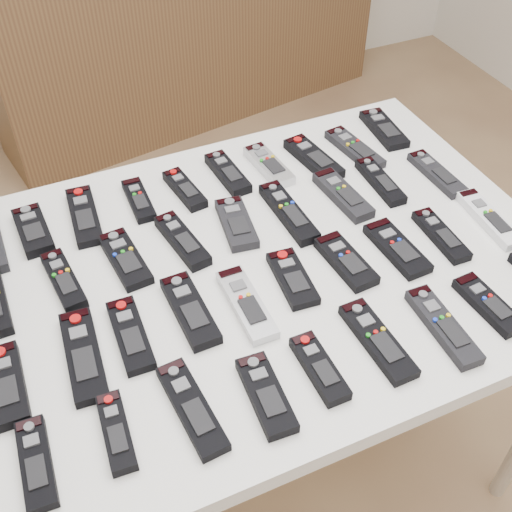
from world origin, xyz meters
name	(u,v)px	position (x,y,z in m)	size (l,w,h in m)	color
ground	(271,432)	(0.00, 0.00, 0.00)	(4.00, 4.00, 0.00)	brown
table	(256,282)	(-0.07, -0.04, 0.72)	(1.25, 0.88, 0.78)	white
sideboard	(190,22)	(0.42, 1.78, 0.46)	(1.83, 0.38, 0.92)	#523521
remote_1	(33,230)	(-0.47, 0.23, 0.79)	(0.06, 0.15, 0.02)	black
remote_2	(84,216)	(-0.36, 0.24, 0.79)	(0.06, 0.19, 0.02)	black
remote_3	(139,200)	(-0.23, 0.24, 0.79)	(0.04, 0.15, 0.02)	black
remote_4	(185,189)	(-0.12, 0.24, 0.79)	(0.04, 0.15, 0.02)	black
remote_5	(228,173)	(-0.01, 0.25, 0.79)	(0.05, 0.16, 0.02)	black
remote_6	(269,165)	(0.09, 0.24, 0.79)	(0.05, 0.16, 0.02)	#B7B7BC
remote_7	(314,158)	(0.21, 0.22, 0.79)	(0.06, 0.18, 0.02)	black
remote_8	(355,149)	(0.32, 0.22, 0.79)	(0.05, 0.18, 0.02)	black
remote_9	(384,129)	(0.44, 0.26, 0.79)	(0.06, 0.17, 0.02)	black
remote_11	(64,280)	(-0.44, 0.06, 0.79)	(0.05, 0.17, 0.02)	black
remote_12	(125,259)	(-0.31, 0.07, 0.79)	(0.06, 0.17, 0.02)	black
remote_13	(182,240)	(-0.19, 0.07, 0.79)	(0.05, 0.18, 0.02)	black
remote_14	(237,223)	(-0.06, 0.08, 0.79)	(0.06, 0.16, 0.02)	black
remote_15	(289,212)	(0.06, 0.06, 0.79)	(0.05, 0.21, 0.02)	black
remote_16	(343,195)	(0.20, 0.07, 0.79)	(0.05, 0.18, 0.02)	black
remote_17	(380,181)	(0.31, 0.08, 0.79)	(0.04, 0.17, 0.02)	black
remote_18	(437,174)	(0.45, 0.05, 0.79)	(0.05, 0.18, 0.02)	black
remote_19	(7,385)	(-0.58, -0.15, 0.79)	(0.06, 0.17, 0.02)	black
remote_20	(83,355)	(-0.45, -0.14, 0.79)	(0.06, 0.21, 0.02)	black
remote_21	(130,335)	(-0.36, -0.13, 0.79)	(0.05, 0.17, 0.02)	black
remote_22	(190,310)	(-0.24, -0.12, 0.79)	(0.06, 0.18, 0.02)	black
remote_23	(247,304)	(-0.13, -0.15, 0.79)	(0.05, 0.19, 0.02)	#B7B7BC
remote_24	(293,278)	(-0.02, -0.12, 0.79)	(0.06, 0.15, 0.02)	black
remote_25	(346,261)	(0.10, -0.12, 0.79)	(0.06, 0.16, 0.02)	black
remote_26	(397,248)	(0.22, -0.13, 0.79)	(0.06, 0.17, 0.02)	black
remote_27	(441,235)	(0.32, -0.14, 0.79)	(0.04, 0.16, 0.02)	black
remote_28	(489,219)	(0.45, -0.14, 0.79)	(0.05, 0.19, 0.02)	silver
remote_29	(36,463)	(-0.56, -0.32, 0.79)	(0.05, 0.16, 0.02)	black
remote_30	(116,432)	(-0.44, -0.31, 0.79)	(0.04, 0.15, 0.02)	black
remote_31	(192,408)	(-0.31, -0.32, 0.79)	(0.05, 0.19, 0.02)	black
remote_32	(266,395)	(-0.19, -0.35, 0.79)	(0.06, 0.16, 0.02)	black
remote_33	(319,368)	(-0.08, -0.34, 0.79)	(0.05, 0.15, 0.02)	black
remote_34	(378,340)	(0.05, -0.33, 0.79)	(0.05, 0.19, 0.02)	black
remote_35	(443,326)	(0.18, -0.35, 0.79)	(0.05, 0.19, 0.02)	black
remote_36	(488,304)	(0.29, -0.34, 0.79)	(0.05, 0.15, 0.02)	black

